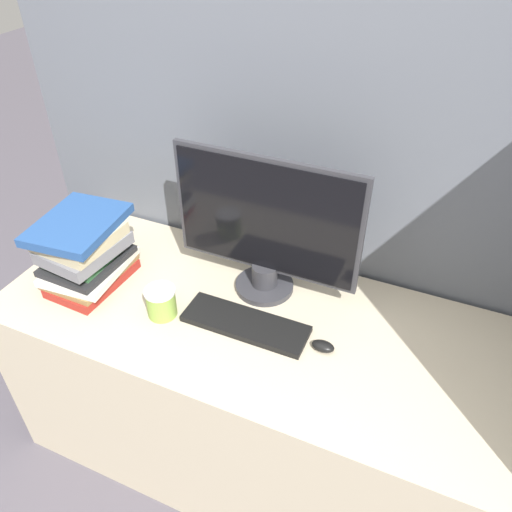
{
  "coord_description": "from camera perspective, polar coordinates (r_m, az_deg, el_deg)",
  "views": [
    {
      "loc": [
        0.44,
        -0.68,
        1.83
      ],
      "look_at": [
        -0.02,
        0.37,
        0.95
      ],
      "focal_mm": 35.0,
      "sensor_mm": 36.0,
      "label": 1
    }
  ],
  "objects": [
    {
      "name": "mouse",
      "position": [
        1.49,
        7.67,
        -10.18
      ],
      "size": [
        0.07,
        0.04,
        0.03
      ],
      "color": "black",
      "rests_on": "desk"
    },
    {
      "name": "monitor",
      "position": [
        1.54,
        1.1,
        2.95
      ],
      "size": [
        0.6,
        0.19,
        0.48
      ],
      "color": "#333338",
      "rests_on": "desk"
    },
    {
      "name": "keyboard",
      "position": [
        1.54,
        -1.22,
        -7.74
      ],
      "size": [
        0.39,
        0.13,
        0.02
      ],
      "color": "black",
      "rests_on": "desk"
    },
    {
      "name": "book_stack",
      "position": [
        1.72,
        -18.94,
        0.42
      ],
      "size": [
        0.26,
        0.32,
        0.24
      ],
      "color": "maroon",
      "rests_on": "desk"
    },
    {
      "name": "cubicle_panel_rear",
      "position": [
        1.76,
        5.1,
        3.72
      ],
      "size": [
        2.08,
        0.04,
        1.71
      ],
      "color": "slate",
      "rests_on": "ground_plane"
    },
    {
      "name": "coffee_cup",
      "position": [
        1.58,
        -10.79,
        -5.2
      ],
      "size": [
        0.1,
        0.1,
        0.1
      ],
      "color": "#8CB247",
      "rests_on": "desk"
    },
    {
      "name": "desk",
      "position": [
        1.84,
        0.15,
        -15.34
      ],
      "size": [
        1.68,
        0.68,
        0.73
      ],
      "color": "beige",
      "rests_on": "ground_plane"
    }
  ]
}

